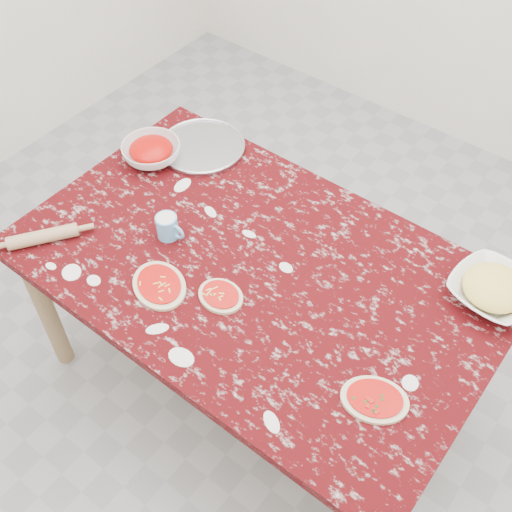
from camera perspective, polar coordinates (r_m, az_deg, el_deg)
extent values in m
plane|color=gray|center=(2.72, 0.00, -11.08)|extent=(4.00, 4.00, 0.00)
cube|color=#380508|center=(2.12, 0.00, -1.24)|extent=(1.60, 1.00, 0.04)
cube|color=#8D7050|center=(2.17, 0.00, -2.25)|extent=(1.50, 0.90, 0.08)
cylinder|color=#8D7050|center=(2.62, -18.46, -4.53)|extent=(0.07, 0.07, 0.71)
cylinder|color=#8D7050|center=(2.94, -6.08, 5.75)|extent=(0.07, 0.07, 0.71)
cylinder|color=#8D7050|center=(2.50, 19.52, -8.63)|extent=(0.07, 0.07, 0.71)
cylinder|color=#B2B2B7|center=(2.54, -4.90, 9.79)|extent=(0.34, 0.34, 0.01)
imported|color=white|center=(2.50, -9.42, 9.23)|extent=(0.25, 0.25, 0.07)
imported|color=white|center=(2.13, 20.58, -3.00)|extent=(0.30, 0.30, 0.06)
cylinder|color=#62ACE4|center=(2.18, -8.03, 2.65)|extent=(0.08, 0.08, 0.09)
torus|color=#62ACE4|center=(2.16, -7.15, 2.17)|extent=(0.06, 0.02, 0.06)
cylinder|color=silver|center=(2.16, -8.12, 3.20)|extent=(0.06, 0.06, 0.01)
ellipsoid|color=beige|center=(2.07, -8.72, -2.66)|extent=(0.26, 0.23, 0.01)
ellipsoid|color=red|center=(2.06, -8.74, -2.52)|extent=(0.21, 0.19, 0.00)
ellipsoid|color=beige|center=(2.02, -3.20, -3.64)|extent=(0.16, 0.13, 0.01)
ellipsoid|color=red|center=(2.01, -3.21, -3.50)|extent=(0.13, 0.11, 0.00)
ellipsoid|color=beige|center=(1.85, 10.65, -12.64)|extent=(0.24, 0.21, 0.01)
ellipsoid|color=red|center=(1.84, 10.69, -12.52)|extent=(0.19, 0.17, 0.00)
cylinder|color=tan|center=(2.28, -18.69, 1.67)|extent=(0.17, 0.22, 0.05)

